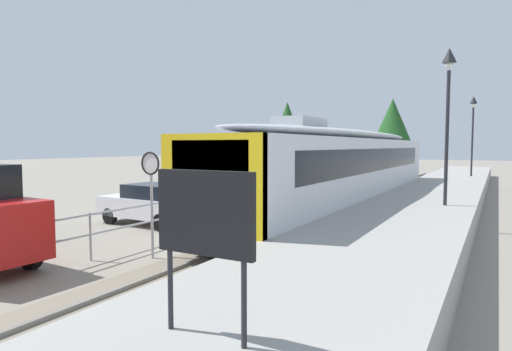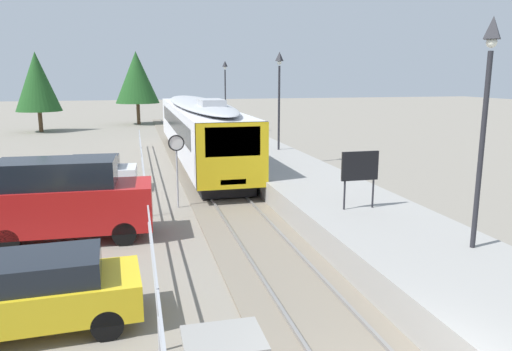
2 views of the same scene
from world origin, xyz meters
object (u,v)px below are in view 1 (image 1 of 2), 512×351
at_px(commuter_train, 347,164).
at_px(platform_lamp_mid_platform, 448,97).
at_px(platform_notice_board, 205,219).
at_px(speed_limit_sign, 151,178).
at_px(platform_lamp_far_end, 473,121).
at_px(parked_hatchback_white, 151,203).

distance_m(commuter_train, platform_lamp_mid_platform, 5.39).
xyz_separation_m(commuter_train, platform_notice_board, (3.09, -14.78, 0.04)).
relative_size(commuter_train, platform_lamp_mid_platform, 3.92).
height_order(platform_lamp_mid_platform, speed_limit_sign, platform_lamp_mid_platform).
distance_m(platform_lamp_far_end, platform_notice_board, 29.01).
xyz_separation_m(platform_lamp_mid_platform, speed_limit_sign, (-6.30, -7.72, -2.50)).
relative_size(commuter_train, platform_lamp_far_end, 3.92).
distance_m(platform_lamp_far_end, parked_hatchback_white, 22.93).
height_order(commuter_train, platform_lamp_far_end, platform_lamp_far_end).
height_order(speed_limit_sign, parked_hatchback_white, speed_limit_sign).
xyz_separation_m(commuter_train, platform_lamp_far_end, (4.21, 14.10, 2.47)).
xyz_separation_m(platform_notice_board, speed_limit_sign, (-5.18, 4.77, -0.06)).
bearing_deg(speed_limit_sign, platform_lamp_mid_platform, 50.77).
xyz_separation_m(platform_lamp_mid_platform, platform_lamp_far_end, (0.00, 16.39, 0.00)).
bearing_deg(commuter_train, speed_limit_sign, -101.80).
distance_m(commuter_train, speed_limit_sign, 10.22).
relative_size(platform_lamp_mid_platform, platform_notice_board, 2.97).
bearing_deg(platform_notice_board, platform_lamp_mid_platform, 84.85).
height_order(commuter_train, speed_limit_sign, commuter_train).
bearing_deg(parked_hatchback_white, platform_lamp_mid_platform, 22.34).
relative_size(commuter_train, platform_notice_board, 11.64).
distance_m(commuter_train, platform_lamp_far_end, 14.92).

